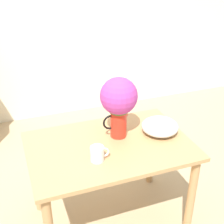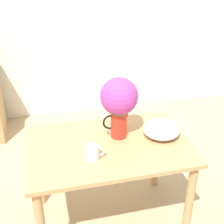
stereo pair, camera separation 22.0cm
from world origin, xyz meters
TOP-DOWN VIEW (x-y plane):
  - ground_plane at (0.00, 0.00)m, footprint 12.00×12.00m
  - wall_back at (0.00, 1.90)m, footprint 8.00×0.05m
  - table at (0.13, -0.10)m, footprint 1.15×0.77m
  - flower_vase at (0.23, -0.01)m, footprint 0.27×0.27m
  - coffee_mug at (-0.01, -0.25)m, footprint 0.13×0.09m
  - white_bowl at (0.53, -0.08)m, footprint 0.28×0.28m

SIDE VIEW (x-z plane):
  - ground_plane at x=0.00m, z-range 0.00..0.00m
  - table at x=0.13m, z-range 0.25..0.99m
  - coffee_mug at x=-0.01m, z-range 0.74..0.84m
  - white_bowl at x=0.53m, z-range 0.74..0.85m
  - flower_vase at x=0.23m, z-range 0.80..1.25m
  - wall_back at x=0.00m, z-range 0.00..2.60m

